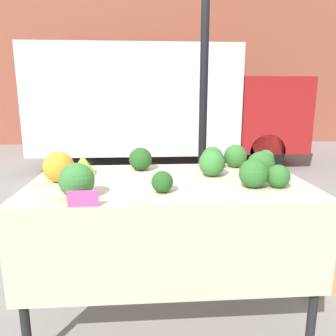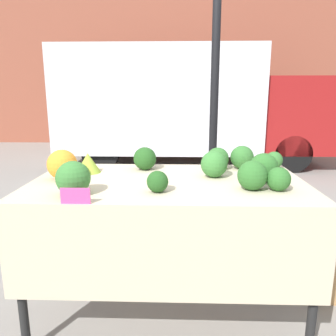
{
  "view_description": "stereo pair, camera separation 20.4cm",
  "coord_description": "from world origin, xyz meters",
  "px_view_note": "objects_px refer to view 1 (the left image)",
  "views": [
    {
      "loc": [
        -0.14,
        -1.99,
        1.45
      ],
      "look_at": [
        0.0,
        0.0,
        1.0
      ],
      "focal_mm": 35.0,
      "sensor_mm": 36.0,
      "label": 1
    },
    {
      "loc": [
        0.06,
        -2.0,
        1.45
      ],
      "look_at": [
        0.0,
        0.0,
        1.0
      ],
      "focal_mm": 35.0,
      "sensor_mm": 36.0,
      "label": 2
    }
  ],
  "objects_px": {
    "price_sign": "(83,199)",
    "produce_crate": "(319,263)",
    "parked_truck": "(160,104)",
    "orange_cauliflower": "(59,167)"
  },
  "relations": [
    {
      "from": "price_sign",
      "to": "produce_crate",
      "type": "bearing_deg",
      "value": 23.21
    },
    {
      "from": "produce_crate",
      "to": "orange_cauliflower",
      "type": "bearing_deg",
      "value": -173.23
    },
    {
      "from": "parked_truck",
      "to": "produce_crate",
      "type": "distance_m",
      "value": 5.02
    },
    {
      "from": "price_sign",
      "to": "produce_crate",
      "type": "height_order",
      "value": "price_sign"
    },
    {
      "from": "parked_truck",
      "to": "price_sign",
      "type": "distance_m",
      "value": 5.54
    },
    {
      "from": "parked_truck",
      "to": "orange_cauliflower",
      "type": "height_order",
      "value": "parked_truck"
    },
    {
      "from": "orange_cauliflower",
      "to": "price_sign",
      "type": "relative_size",
      "value": 1.28
    },
    {
      "from": "orange_cauliflower",
      "to": "produce_crate",
      "type": "height_order",
      "value": "orange_cauliflower"
    },
    {
      "from": "parked_truck",
      "to": "produce_crate",
      "type": "relative_size",
      "value": 10.77
    },
    {
      "from": "parked_truck",
      "to": "orange_cauliflower",
      "type": "bearing_deg",
      "value": -99.67
    }
  ]
}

